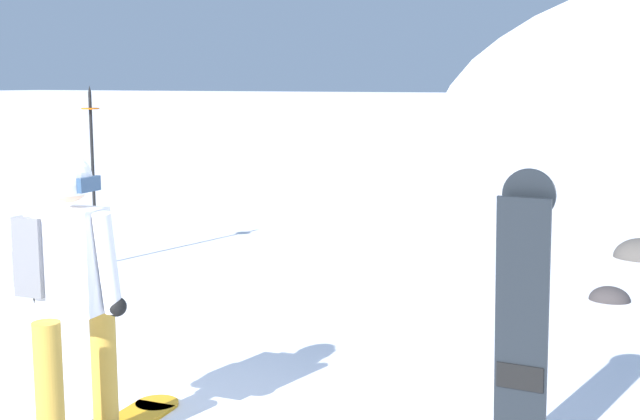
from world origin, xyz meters
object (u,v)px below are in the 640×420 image
at_px(snowboarder_main, 70,297).
at_px(piste_marker_near, 93,164).
at_px(rock_mid, 609,300).
at_px(spare_snowboard, 523,321).

xyz_separation_m(snowboarder_main, piste_marker_near, (-3.28, 3.89, 0.25)).
bearing_deg(snowboarder_main, piste_marker_near, 130.11).
bearing_deg(rock_mid, snowboarder_main, -114.58).
bearing_deg(snowboarder_main, rock_mid, 65.42).
distance_m(spare_snowboard, rock_mid, 4.08).
bearing_deg(spare_snowboard, piste_marker_near, 151.94).
distance_m(snowboarder_main, piste_marker_near, 5.09).
height_order(snowboarder_main, piste_marker_near, piste_marker_near).
distance_m(snowboarder_main, rock_mid, 5.48).
bearing_deg(rock_mid, piste_marker_near, -169.54).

